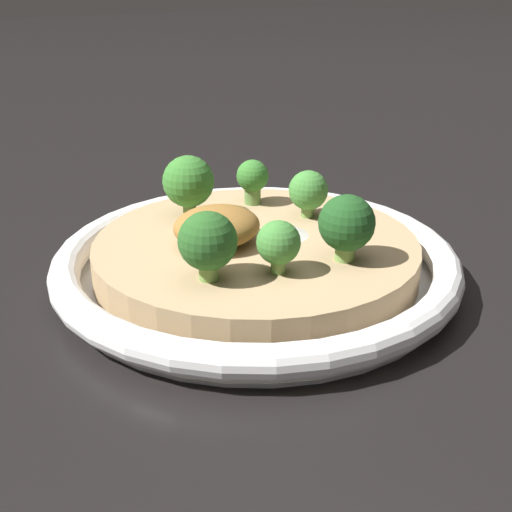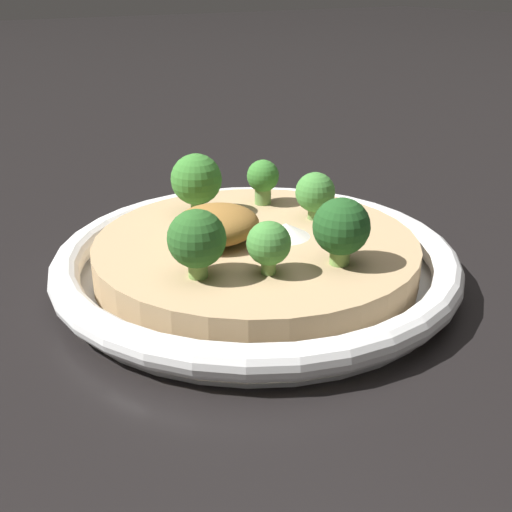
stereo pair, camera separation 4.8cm
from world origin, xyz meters
name	(u,v)px [view 1 (the left image)]	position (x,y,z in m)	size (l,w,h in m)	color
ground_plane	(256,279)	(0.00, 0.00, 0.00)	(6.00, 6.00, 0.00)	black
risotto_bowl	(256,260)	(0.00, 0.00, 0.02)	(0.30, 0.30, 0.03)	white
cheese_sprinkle	(285,229)	(-0.02, 0.01, 0.04)	(0.04, 0.04, 0.01)	white
crispy_onion_garnish	(217,226)	(0.03, -0.01, 0.05)	(0.06, 0.06, 0.03)	olive
broccoli_back_right	(278,244)	(0.02, 0.05, 0.05)	(0.03, 0.03, 0.04)	#759E4C
broccoli_front_left	(253,178)	(-0.05, -0.07, 0.06)	(0.03, 0.03, 0.04)	#668E47
broccoli_front_right	(188,182)	(0.01, -0.07, 0.06)	(0.04, 0.04, 0.05)	#668E47
broccoli_right	(208,242)	(0.07, 0.03, 0.06)	(0.04, 0.04, 0.05)	#759E4C
broccoli_left	(308,191)	(-0.06, -0.01, 0.05)	(0.03, 0.03, 0.04)	#668E47
broccoli_back	(347,224)	(-0.03, 0.07, 0.06)	(0.04, 0.04, 0.05)	#759E4C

